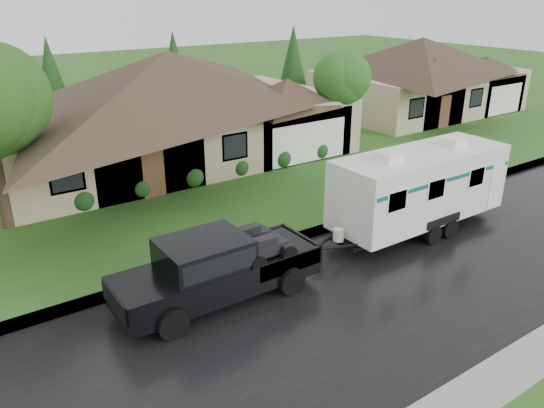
# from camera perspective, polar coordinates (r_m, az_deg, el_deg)

# --- Properties ---
(ground) EXTENTS (140.00, 140.00, 0.00)m
(ground) POSITION_cam_1_polar(r_m,az_deg,el_deg) (17.44, 3.28, -7.64)
(ground) COLOR #2A571B
(ground) RESTS_ON ground
(road) EXTENTS (140.00, 8.00, 0.01)m
(road) POSITION_cam_1_polar(r_m,az_deg,el_deg) (16.14, 7.69, -10.47)
(road) COLOR black
(road) RESTS_ON ground
(curb) EXTENTS (140.00, 0.50, 0.15)m
(curb) POSITION_cam_1_polar(r_m,az_deg,el_deg) (19.01, -0.88, -4.68)
(curb) COLOR gray
(curb) RESTS_ON ground
(lawn) EXTENTS (140.00, 26.00, 0.15)m
(lawn) POSITION_cam_1_polar(r_m,az_deg,el_deg) (29.73, -14.75, 4.63)
(lawn) COLOR #2A571B
(lawn) RESTS_ON ground
(house_main) EXTENTS (19.44, 10.80, 6.90)m
(house_main) POSITION_cam_1_polar(r_m,az_deg,el_deg) (28.69, -10.24, 11.64)
(house_main) COLOR tan
(house_main) RESTS_ON lawn
(house_neighbor) EXTENTS (15.12, 9.72, 6.45)m
(house_neighbor) POSITION_cam_1_polar(r_m,az_deg,el_deg) (41.46, 16.08, 13.92)
(house_neighbor) COLOR tan
(house_neighbor) RESTS_ON lawn
(tree_right_green) EXTENTS (3.35, 3.35, 5.54)m
(tree_right_green) POSITION_cam_1_polar(r_m,az_deg,el_deg) (29.59, 7.26, 12.90)
(tree_right_green) COLOR #382B1E
(tree_right_green) RESTS_ON lawn
(shrub_row) EXTENTS (13.60, 1.00, 1.00)m
(shrub_row) POSITION_cam_1_polar(r_m,az_deg,el_deg) (25.34, -6.03, 3.61)
(shrub_row) COLOR #143814
(shrub_row) RESTS_ON lawn
(pickup_truck) EXTENTS (6.18, 2.35, 2.06)m
(pickup_truck) POSITION_cam_1_polar(r_m,az_deg,el_deg) (15.71, -6.27, -6.72)
(pickup_truck) COLOR black
(pickup_truck) RESTS_ON ground
(travel_trailer) EXTENTS (7.63, 2.68, 3.42)m
(travel_trailer) POSITION_cam_1_polar(r_m,az_deg,el_deg) (20.65, 15.58, 1.97)
(travel_trailer) COLOR silver
(travel_trailer) RESTS_ON ground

